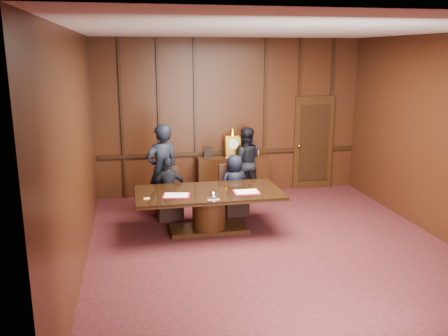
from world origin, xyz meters
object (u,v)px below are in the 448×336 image
witness_left (162,171)px  witness_right (245,162)px  conference_table (209,204)px  signatory_right (234,185)px  sideboard (232,174)px  signatory_left (169,189)px

witness_left → witness_right: size_ratio=1.17×
conference_table → witness_left: bearing=126.0°
signatory_right → sideboard: bearing=-115.2°
conference_table → witness_left: size_ratio=1.42×
conference_table → witness_right: bearing=59.8°
sideboard → conference_table: size_ratio=0.61×
witness_left → sideboard: bearing=-169.9°
conference_table → witness_right: witness_right is taller
signatory_left → signatory_right: 1.30m
signatory_left → witness_right: bearing=-148.6°
sideboard → signatory_left: 2.07m
witness_left → signatory_left: bearing=89.1°
sideboard → witness_right: 0.43m
sideboard → witness_right: witness_right is taller
witness_right → sideboard: bearing=-22.0°
signatory_left → witness_left: (-0.10, 0.23, 0.31)m
conference_table → signatory_right: (0.65, 0.80, 0.10)m
signatory_left → witness_right: 2.18m
sideboard → witness_left: bearing=-145.7°
signatory_right → signatory_left: bearing=-14.7°
signatory_right → witness_left: witness_left is taller
sideboard → witness_left: size_ratio=0.87×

